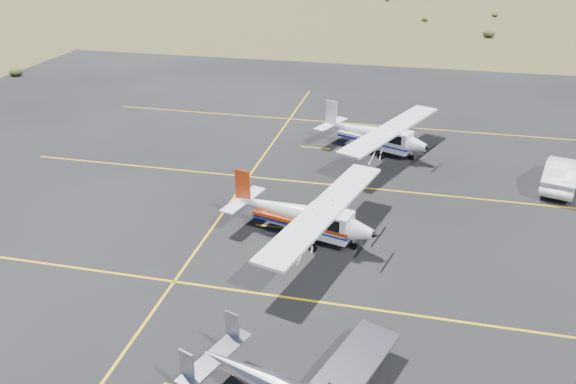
% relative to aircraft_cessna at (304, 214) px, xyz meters
% --- Properties ---
extents(ground, '(1600.00, 1600.00, 0.00)m').
position_rel_aircraft_cessna_xyz_m(ground, '(1.44, -6.93, -1.23)').
color(ground, '#383D1C').
rests_on(ground, ground).
extents(apron, '(72.00, 72.00, 0.02)m').
position_rel_aircraft_cessna_xyz_m(apron, '(1.44, 0.07, -1.23)').
color(apron, black).
rests_on(apron, ground).
extents(aircraft_cessna, '(7.23, 10.93, 2.77)m').
position_rel_aircraft_cessna_xyz_m(aircraft_cessna, '(0.00, 0.00, 0.00)').
color(aircraft_cessna, silver).
rests_on(aircraft_cessna, apron).
extents(aircraft_plain, '(8.02, 10.79, 2.82)m').
position_rel_aircraft_cessna_xyz_m(aircraft_plain, '(2.35, 11.86, 0.02)').
color(aircraft_plain, white).
rests_on(aircraft_plain, apron).
extents(sedan, '(3.04, 5.24, 1.63)m').
position_rel_aircraft_cessna_xyz_m(sedan, '(13.12, 8.74, -0.41)').
color(sedan, white).
rests_on(sedan, apron).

